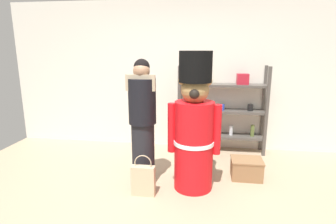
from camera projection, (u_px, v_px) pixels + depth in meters
ground_plane at (166, 210)px, 3.05m from camera, size 6.40×6.40×0.00m
back_wall at (184, 76)px, 4.88m from camera, size 6.40×0.12×2.60m
merchandise_shelf at (222, 108)px, 4.69m from camera, size 1.49×0.35×1.50m
teddy_bear_guard at (194, 128)px, 3.38m from camera, size 0.67×0.51×1.75m
person_shopper at (143, 122)px, 3.48m from camera, size 0.37×0.35×1.65m
shopping_bag at (143, 180)px, 3.33m from camera, size 0.29×0.10×0.52m
display_crate at (246, 168)px, 3.79m from camera, size 0.43×0.34×0.28m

